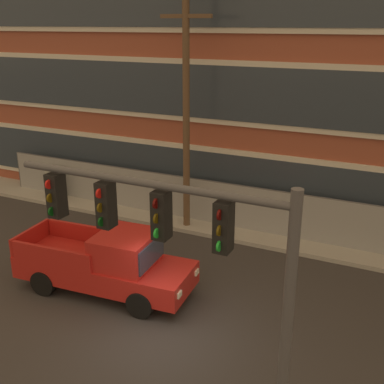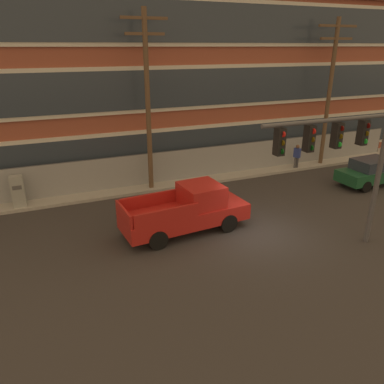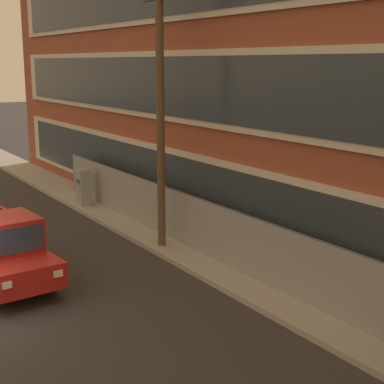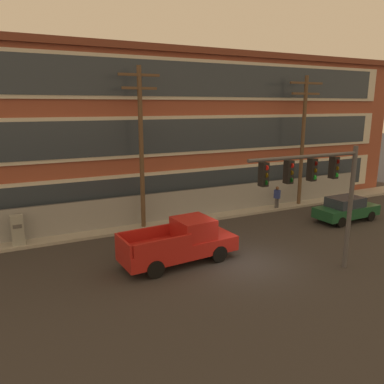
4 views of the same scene
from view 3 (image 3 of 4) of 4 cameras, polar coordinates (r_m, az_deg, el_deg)
name	(u,v)px [view 3 (image 3 of 4)]	position (r m, az deg, el deg)	size (l,w,h in m)	color
sidewalk_building_side	(218,267)	(17.99, 2.57, -7.26)	(80.00, 1.92, 0.16)	#9E9B93
brick_mill_building	(339,85)	(21.60, 14.10, 10.01)	(41.42, 10.42, 10.69)	brown
chain_link_fence	(255,250)	(16.65, 6.13, -5.66)	(27.40, 0.06, 1.94)	gray
utility_pole_near_corner	(160,96)	(18.90, -3.10, 9.29)	(2.34, 0.26, 9.30)	brown
electrical_cabinet	(84,189)	(25.55, -10.45, 0.31)	(0.61, 0.51, 1.71)	#939993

